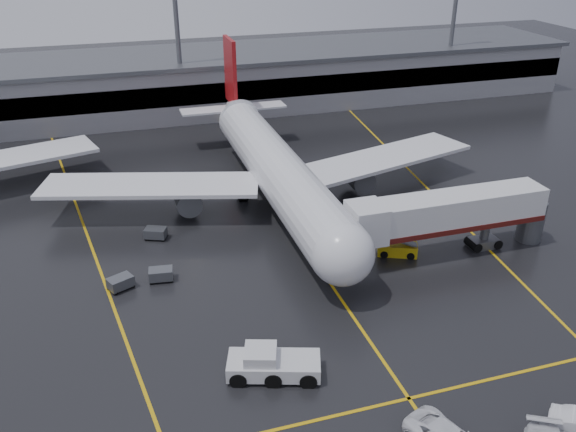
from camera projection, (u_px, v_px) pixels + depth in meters
name	position (u px, v px, depth m)	size (l,w,h in m)	color
ground	(302.00, 242.00, 57.95)	(220.00, 220.00, 0.00)	black
apron_line_centre	(302.00, 242.00, 57.95)	(0.25, 90.00, 0.02)	gold
apron_line_stop	(409.00, 398.00, 39.14)	(60.00, 0.25, 0.02)	gold
apron_line_left	(83.00, 224.00, 61.19)	(0.25, 70.00, 0.02)	gold
apron_line_right	(420.00, 181.00, 71.27)	(0.25, 70.00, 0.02)	gold
terminal	(208.00, 80.00, 97.01)	(122.00, 19.00, 8.60)	gray
light_mast_mid	(176.00, 22.00, 86.08)	(3.00, 1.20, 25.45)	#595B60
light_mast_right	(455.00, 9.00, 98.01)	(3.00, 1.20, 25.45)	#595B60
main_airliner	(273.00, 165.00, 64.37)	(48.80, 45.60, 14.10)	silver
jet_bridge	(449.00, 215.00, 54.22)	(19.90, 3.40, 6.05)	silver
pushback_tractor	(271.00, 364.00, 40.78)	(6.72, 4.36, 2.23)	silver
belt_loader	(397.00, 249.00, 55.55)	(3.87, 2.82, 2.26)	gold
baggage_cart_a	(161.00, 274.00, 51.54)	(2.15, 1.54, 1.12)	#595B60
baggage_cart_b	(120.00, 282.00, 50.38)	(2.36, 2.02, 1.12)	#595B60
baggage_cart_c	(156.00, 233.00, 58.24)	(2.35, 1.99, 1.12)	#595B60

